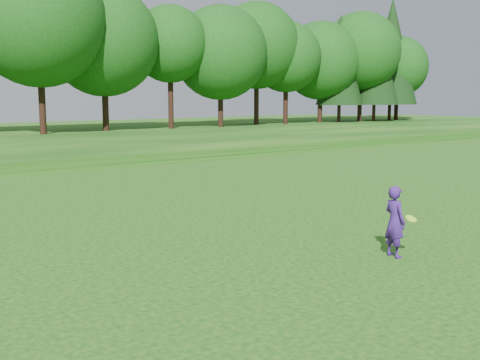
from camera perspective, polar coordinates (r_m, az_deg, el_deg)
ground at (r=11.41m, az=13.46°, el=-9.60°), size 140.00×140.00×0.00m
walking_path at (r=28.20m, az=-20.47°, el=0.63°), size 130.00×1.60×0.04m
woman at (r=13.15m, az=14.47°, el=-3.85°), size 0.47×0.77×1.53m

